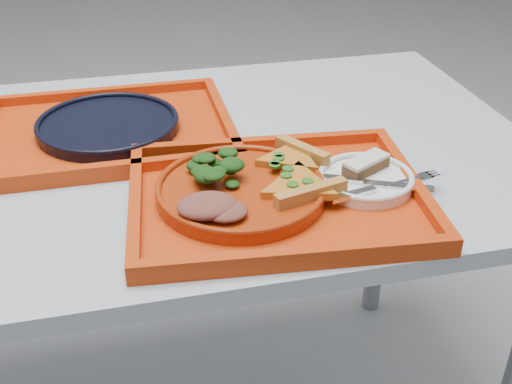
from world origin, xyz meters
TOP-DOWN VIEW (x-y plane):
  - table at (0.00, 0.00)m, footprint 1.60×0.80m
  - tray_main at (0.28, -0.21)m, footprint 0.48×0.39m
  - tray_far at (0.03, 0.09)m, footprint 0.45×0.35m
  - dinner_plate at (0.22, -0.20)m, footprint 0.26×0.26m
  - side_plate at (0.42, -0.21)m, footprint 0.15×0.15m
  - navy_plate at (0.03, 0.09)m, footprint 0.26×0.26m
  - pizza_slice_a at (0.31, -0.22)m, footprint 0.15×0.16m
  - pizza_slice_b at (0.32, -0.14)m, footprint 0.16×0.15m
  - salad_heap at (0.20, -0.16)m, footprint 0.09×0.08m
  - meat_portion at (0.16, -0.26)m, footprint 0.09×0.07m
  - dessert_bar at (0.43, -0.19)m, footprint 0.09×0.07m
  - knife at (0.43, -0.23)m, footprint 0.18×0.09m
  - fork at (0.44, -0.25)m, footprint 0.19×0.06m

SIDE VIEW (x-z plane):
  - table at x=0.00m, z-range 0.30..1.05m
  - tray_main at x=0.28m, z-range 0.75..0.76m
  - tray_far at x=0.03m, z-range 0.75..0.76m
  - side_plate at x=0.42m, z-range 0.76..0.78m
  - navy_plate at x=0.03m, z-range 0.76..0.78m
  - dinner_plate at x=0.22m, z-range 0.76..0.78m
  - knife at x=0.43m, z-range 0.78..0.78m
  - fork at x=0.44m, z-range 0.78..0.78m
  - dessert_bar at x=0.43m, z-range 0.78..0.80m
  - pizza_slice_a at x=0.31m, z-range 0.78..0.80m
  - pizza_slice_b at x=0.32m, z-range 0.78..0.80m
  - meat_portion at x=0.16m, z-range 0.78..0.81m
  - salad_heap at x=0.20m, z-range 0.78..0.82m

